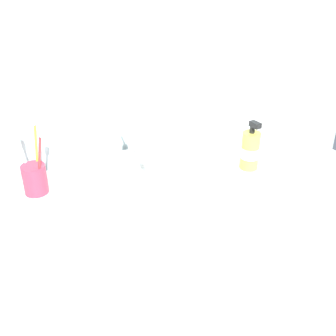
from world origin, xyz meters
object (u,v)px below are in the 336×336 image
(toothbrush_red, at_px, (40,158))
(toothbrush_yellow, at_px, (36,148))
(soap_dispenser, at_px, (250,150))
(toothbrush_cup, at_px, (35,179))
(faucet, at_px, (135,152))
(toothbrush_white, at_px, (23,156))

(toothbrush_red, height_order, toothbrush_yellow, toothbrush_yellow)
(toothbrush_yellow, relative_size, soap_dispenser, 1.32)
(toothbrush_cup, distance_m, toothbrush_red, 0.08)
(soap_dispenser, bearing_deg, faucet, 148.33)
(faucet, relative_size, soap_dispenser, 1.04)
(faucet, height_order, toothbrush_yellow, toothbrush_yellow)
(toothbrush_red, bearing_deg, faucet, 1.30)
(toothbrush_red, xyz_separation_m, toothbrush_yellow, (0.01, 0.05, 0.00))
(toothbrush_cup, xyz_separation_m, toothbrush_red, (0.02, -0.03, 0.08))
(faucet, distance_m, toothbrush_white, 0.33)
(soap_dispenser, bearing_deg, toothbrush_cup, 160.92)
(toothbrush_cup, distance_m, toothbrush_yellow, 0.09)
(toothbrush_yellow, bearing_deg, toothbrush_red, -98.53)
(toothbrush_red, bearing_deg, toothbrush_yellow, 81.47)
(toothbrush_red, relative_size, toothbrush_yellow, 0.97)
(toothbrush_yellow, bearing_deg, soap_dispenser, -21.84)
(toothbrush_cup, distance_m, toothbrush_white, 0.07)
(toothbrush_cup, relative_size, soap_dispenser, 0.54)
(faucet, height_order, toothbrush_red, toothbrush_red)
(soap_dispenser, bearing_deg, toothbrush_white, 158.72)
(toothbrush_yellow, xyz_separation_m, soap_dispenser, (0.59, -0.24, -0.06))
(toothbrush_white, relative_size, soap_dispenser, 1.11)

